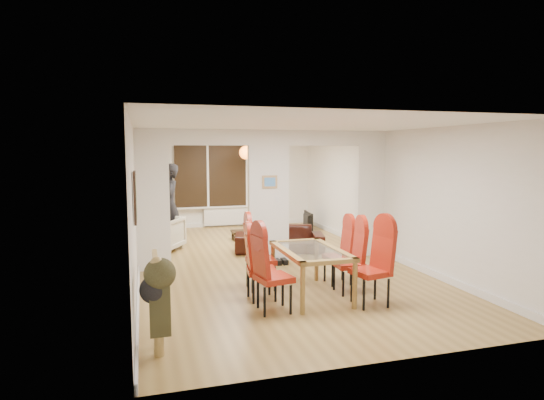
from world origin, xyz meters
name	(u,v)px	position (x,y,z in m)	size (l,w,h in m)	color
floor	(268,262)	(0.00, 0.00, 0.00)	(5.00, 9.00, 0.01)	olive
room_walls	(268,197)	(0.00, 0.00, 1.30)	(5.00, 9.00, 2.60)	silver
divider_wall	(268,197)	(0.00, 0.00, 1.30)	(5.00, 0.18, 2.60)	white
bay_window_blinds	(227,175)	(0.00, 4.44, 1.50)	(3.00, 0.08, 1.80)	black
radiator	(228,216)	(0.00, 4.40, 0.30)	(1.40, 0.08, 0.50)	white
pendant_light	(246,153)	(0.30, 3.30, 2.15)	(0.36, 0.36, 0.36)	orange
stair_newel	(156,292)	(-2.25, -3.20, 0.55)	(0.40, 1.20, 1.10)	#A5874B
wall_poster	(135,197)	(-2.47, -2.40, 1.60)	(0.04, 0.52, 0.67)	gray
pillar_photo	(270,182)	(0.00, -0.10, 1.60)	(0.30, 0.03, 0.25)	#4C8CD8
dining_table	(310,272)	(0.05, -2.22, 0.36)	(0.87, 1.55, 0.72)	olive
dining_chair_la	(274,272)	(-0.68, -2.72, 0.55)	(0.44, 0.44, 1.11)	maroon
dining_chair_lb	(262,265)	(-0.71, -2.19, 0.51)	(0.41, 0.41, 1.03)	maroon
dining_chair_lc	(261,255)	(-0.59, -1.69, 0.55)	(0.44, 0.44, 1.09)	maroon
dining_chair_ra	(370,266)	(0.71, -2.85, 0.57)	(0.46, 0.46, 1.15)	maroon
dining_chair_rb	(349,259)	(0.68, -2.24, 0.53)	(0.42, 0.42, 1.06)	maroon
dining_chair_rc	(338,253)	(0.71, -1.74, 0.51)	(0.41, 0.41, 1.02)	maroon
sofa	(279,239)	(0.48, 0.82, 0.28)	(1.92, 0.75, 0.56)	black
armchair	(162,234)	(-1.99, 1.64, 0.37)	(0.79, 0.82, 0.74)	#BDB7A0
person	(169,206)	(-1.80, 1.93, 0.96)	(0.46, 0.70, 1.91)	black
television	(305,221)	(2.00, 3.33, 0.25)	(0.11, 0.85, 0.49)	black
coffee_table	(251,235)	(0.21, 2.36, 0.11)	(0.96, 0.48, 0.22)	black
bottle	(249,225)	(0.14, 2.35, 0.37)	(0.08, 0.08, 0.30)	#143F19
bowl	(257,229)	(0.36, 2.35, 0.25)	(0.23, 0.23, 0.06)	black
shoes	(281,262)	(0.18, -0.26, 0.05)	(0.23, 0.25, 0.10)	black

